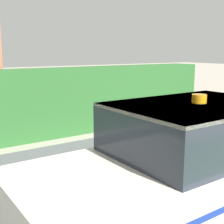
{
  "coord_description": "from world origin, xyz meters",
  "views": [
    {
      "loc": [
        -3.72,
        0.05,
        2.12
      ],
      "look_at": [
        -0.64,
        4.52,
        1.05
      ],
      "focal_mm": 50.0,
      "sensor_mm": 36.0,
      "label": 1
    }
  ],
  "objects": [
    {
      "name": "road_strip",
      "position": [
        0.0,
        3.87,
        0.01
      ],
      "size": [
        28.0,
        5.08,
        0.01
      ],
      "primitive_type": "cube",
      "color": "#5B5B60",
      "rests_on": "ground"
    },
    {
      "name": "garden_hedge",
      "position": [
        -0.92,
        7.26,
        0.85
      ],
      "size": [
        10.23,
        0.84,
        1.69
      ],
      "primitive_type": "cube",
      "color": "#2D662D",
      "rests_on": "ground"
    },
    {
      "name": "police_car",
      "position": [
        -0.82,
        2.64,
        0.71
      ],
      "size": [
        4.21,
        1.75,
        1.57
      ],
      "rotation": [
        0.0,
        0.0,
        3.14
      ],
      "color": "black",
      "rests_on": "road_strip"
    }
  ]
}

